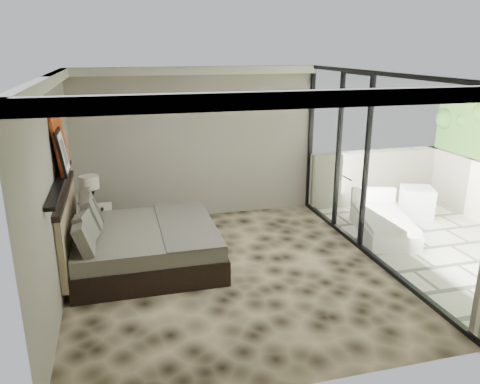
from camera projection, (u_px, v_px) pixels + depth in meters
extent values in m
plane|color=black|center=(230.00, 272.00, 6.80)|extent=(5.00, 5.00, 0.00)
cube|color=silver|center=(228.00, 75.00, 5.97)|extent=(4.50, 5.00, 0.02)
cube|color=gray|center=(198.00, 144.00, 8.68)|extent=(4.50, 0.02, 2.80)
cube|color=gray|center=(55.00, 192.00, 5.83)|extent=(0.02, 5.00, 2.80)
cube|color=white|center=(376.00, 169.00, 6.93)|extent=(0.08, 5.00, 2.80)
cube|color=beige|center=(450.00, 249.00, 7.73)|extent=(3.00, 5.00, 0.12)
cube|color=black|center=(60.00, 182.00, 5.91)|extent=(0.12, 2.20, 0.05)
cube|color=black|center=(148.00, 253.00, 7.00)|extent=(2.08, 1.98, 0.36)
cube|color=#5C584D|center=(146.00, 235.00, 6.91)|extent=(2.02, 1.92, 0.22)
cube|color=#4B4941|center=(186.00, 224.00, 7.02)|extent=(0.79, 1.96, 0.03)
cube|color=#93815E|center=(68.00, 228.00, 6.58)|extent=(0.08, 2.08, 0.99)
cube|color=black|center=(95.00, 221.00, 7.97)|extent=(0.61, 0.61, 0.58)
cone|color=black|center=(91.00, 204.00, 7.85)|extent=(0.18, 0.18, 0.16)
cone|color=black|center=(90.00, 195.00, 7.80)|extent=(0.18, 0.18, 0.16)
cylinder|color=silver|center=(89.00, 182.00, 7.73)|extent=(0.32, 0.32, 0.22)
cube|color=#A42C0E|center=(59.00, 137.00, 6.25)|extent=(0.13, 0.90, 0.90)
cube|color=black|center=(62.00, 152.00, 6.06)|extent=(0.11, 0.50, 0.60)
cube|color=white|center=(417.00, 202.00, 9.00)|extent=(0.73, 0.73, 0.56)
cube|color=white|center=(383.00, 227.00, 8.09)|extent=(1.19, 1.76, 0.28)
cube|color=silver|center=(384.00, 218.00, 8.04)|extent=(1.12, 1.65, 0.08)
cube|color=white|center=(373.00, 197.00, 8.72)|extent=(0.81, 0.32, 0.35)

